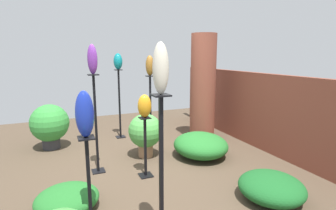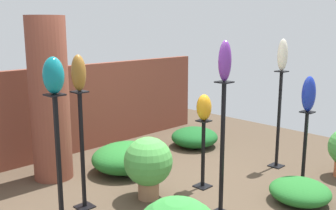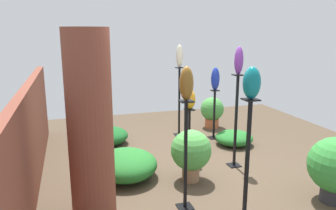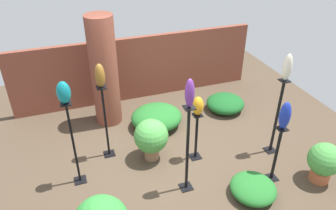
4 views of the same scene
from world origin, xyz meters
name	(u,v)px [view 2 (image 2 of 4)]	position (x,y,z in m)	size (l,w,h in m)	color
ground_plane	(170,191)	(0.00, 0.00, 0.00)	(8.00, 8.00, 0.00)	#4C3D2D
brick_wall_back	(74,110)	(0.00, 2.31, 0.75)	(5.60, 0.12, 1.50)	brown
brick_pillar	(50,99)	(-0.85, 1.53, 1.15)	(0.54, 0.54, 2.29)	brown
pedestal_amber	(203,157)	(0.41, -0.21, 0.42)	(0.20, 0.20, 0.93)	black
pedestal_bronze	(82,155)	(-1.07, 0.40, 0.66)	(0.20, 0.20, 1.43)	black
pedestal_ivory	(279,123)	(1.83, -0.51, 0.69)	(0.20, 0.20, 1.49)	black
pedestal_cobalt	(304,153)	(1.41, -1.15, 0.47)	(0.20, 0.20, 1.04)	black
pedestal_teal	(59,177)	(-1.67, -0.12, 0.71)	(0.20, 0.20, 1.53)	black
pedestal_violet	(222,155)	(-0.04, -0.86, 0.73)	(0.20, 0.20, 1.56)	black
art_vase_amber	(204,107)	(0.41, -0.21, 1.11)	(0.19, 0.20, 0.35)	orange
art_vase_bronze	(79,73)	(-1.07, 0.40, 1.63)	(0.17, 0.17, 0.42)	brown
art_vase_ivory	(283,55)	(1.83, -0.51, 1.73)	(0.14, 0.15, 0.47)	beige
art_vase_cobalt	(309,94)	(1.41, -1.15, 1.28)	(0.17, 0.18, 0.47)	#192D9E
art_vase_teal	(53,75)	(-1.67, -0.12, 1.71)	(0.20, 0.19, 0.35)	#0F727A
art_vase_violet	(225,61)	(-0.04, -0.86, 1.79)	(0.14, 0.15, 0.45)	#6B2D8C
potted_plant_near_pillar	(148,163)	(-0.35, 0.04, 0.47)	(0.62, 0.62, 0.80)	#936B4C
foliage_bed_east	(195,137)	(1.69, 1.07, 0.17)	(0.85, 0.83, 0.34)	#195923
foliage_bed_west	(126,157)	(0.04, 0.98, 0.21)	(1.06, 0.98, 0.43)	#236B28
foliage_bed_center	(300,191)	(0.90, -1.37, 0.14)	(0.73, 0.75, 0.28)	#236B28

